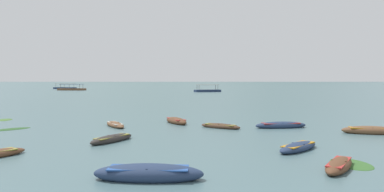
% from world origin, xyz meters
% --- Properties ---
extents(ground_plane, '(6000.00, 6000.00, 0.00)m').
position_xyz_m(ground_plane, '(0.00, 1500.00, 0.00)').
color(ground_plane, slate).
extents(mountain_1, '(1455.23, 1455.23, 448.11)m').
position_xyz_m(mountain_1, '(-1075.82, 2177.47, 224.05)').
color(mountain_1, slate).
rests_on(mountain_1, ground).
extents(mountain_2, '(1817.72, 1817.72, 437.82)m').
position_xyz_m(mountain_2, '(-363.36, 1919.98, 218.91)').
color(mountain_2, slate).
rests_on(mountain_2, ground).
extents(mountain_3, '(1634.97, 1634.97, 505.31)m').
position_xyz_m(mountain_3, '(349.52, 2153.77, 252.65)').
color(mountain_3, '#4C5B56').
rests_on(mountain_3, ground).
extents(rowboat_0, '(2.33, 3.15, 0.50)m').
position_xyz_m(rowboat_0, '(4.74, 10.09, 0.16)').
color(rowboat_0, brown).
rests_on(rowboat_0, ground).
extents(rowboat_2, '(2.66, 3.56, 0.63)m').
position_xyz_m(rowboat_2, '(-3.61, 24.88, 0.20)').
color(rowboat_2, brown).
rests_on(rowboat_2, ground).
extents(rowboat_3, '(3.02, 3.31, 0.50)m').
position_xyz_m(rowboat_3, '(4.02, 13.92, 0.16)').
color(rowboat_3, navy).
rests_on(rowboat_3, ground).
extents(rowboat_4, '(3.38, 2.46, 0.45)m').
position_xyz_m(rowboat_4, '(0.12, 22.13, 0.14)').
color(rowboat_4, '#4C3323').
rests_on(rowboat_4, ground).
extents(rowboat_5, '(4.23, 1.94, 0.60)m').
position_xyz_m(rowboat_5, '(4.82, 22.56, 0.19)').
color(rowboat_5, navy).
rests_on(rowboat_5, ground).
extents(rowboat_6, '(4.14, 1.35, 0.73)m').
position_xyz_m(rowboat_6, '(-2.86, 8.13, 0.23)').
color(rowboat_6, navy).
rests_on(rowboat_6, ground).
extents(rowboat_7, '(3.97, 1.71, 0.67)m').
position_xyz_m(rowboat_7, '(10.44, 19.92, 0.21)').
color(rowboat_7, brown).
rests_on(rowboat_7, ground).
extents(rowboat_9, '(2.69, 3.51, 0.46)m').
position_xyz_m(rowboat_9, '(-8.27, 22.53, 0.14)').
color(rowboat_9, brown).
rests_on(rowboat_9, ground).
extents(rowboat_10, '(2.33, 3.49, 0.52)m').
position_xyz_m(rowboat_10, '(-6.53, 15.82, 0.16)').
color(rowboat_10, '#2D2826').
rests_on(rowboat_10, ground).
extents(ferry_0, '(10.79, 6.96, 2.54)m').
position_xyz_m(ferry_0, '(-64.88, 141.55, 0.45)').
color(ferry_0, navy).
rests_on(ferry_0, ground).
extents(ferry_1, '(8.88, 5.61, 2.54)m').
position_xyz_m(ferry_1, '(-2.13, 106.42, 0.45)').
color(ferry_1, navy).
rests_on(ferry_1, ground).
extents(ferry_2, '(10.29, 4.37, 2.54)m').
position_xyz_m(ferry_2, '(-53.70, 122.35, 0.45)').
color(ferry_2, brown).
rests_on(ferry_2, ground).
extents(weed_patch_0, '(1.84, 2.31, 0.14)m').
position_xyz_m(weed_patch_0, '(-19.84, 26.33, 0.00)').
color(weed_patch_0, '#477033').
rests_on(weed_patch_0, ground).
extents(weed_patch_4, '(1.88, 2.47, 0.14)m').
position_xyz_m(weed_patch_4, '(5.59, 10.98, 0.00)').
color(weed_patch_4, '#38662D').
rests_on(weed_patch_4, ground).
extents(weed_patch_5, '(2.68, 2.84, 0.14)m').
position_xyz_m(weed_patch_5, '(-15.62, 20.44, 0.00)').
color(weed_patch_5, '#2D5628').
rests_on(weed_patch_5, ground).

